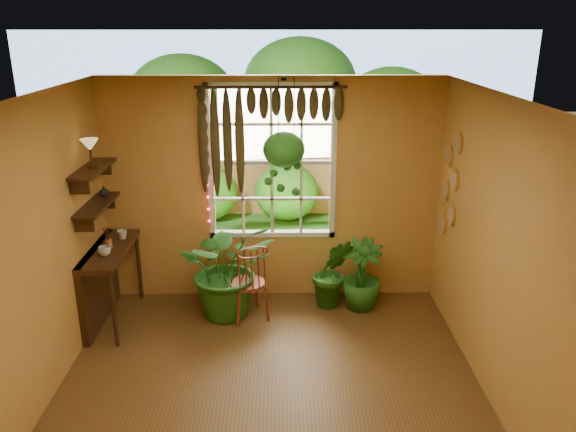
# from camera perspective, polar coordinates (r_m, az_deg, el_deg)

# --- Properties ---
(floor) EXTENTS (4.50, 4.50, 0.00)m
(floor) POSITION_cam_1_polar(r_m,az_deg,el_deg) (5.30, -1.89, -18.93)
(floor) COLOR brown
(floor) RESTS_ON ground
(ceiling) EXTENTS (4.50, 4.50, 0.00)m
(ceiling) POSITION_cam_1_polar(r_m,az_deg,el_deg) (4.21, -2.30, 11.41)
(ceiling) COLOR silver
(ceiling) RESTS_ON wall_back
(wall_back) EXTENTS (4.00, 0.00, 4.00)m
(wall_back) POSITION_cam_1_polar(r_m,az_deg,el_deg) (6.70, -1.65, 2.51)
(wall_back) COLOR #BE8641
(wall_back) RESTS_ON floor
(wall_left) EXTENTS (0.00, 4.50, 4.50)m
(wall_left) POSITION_cam_1_polar(r_m,az_deg,el_deg) (5.05, -25.48, -5.11)
(wall_left) COLOR #BE8641
(wall_left) RESTS_ON floor
(wall_right) EXTENTS (0.00, 4.50, 4.50)m
(wall_right) POSITION_cam_1_polar(r_m,az_deg,el_deg) (4.96, 21.79, -5.03)
(wall_right) COLOR #BE8641
(wall_right) RESTS_ON floor
(window) EXTENTS (1.52, 0.10, 1.86)m
(window) POSITION_cam_1_polar(r_m,az_deg,el_deg) (6.64, -1.67, 5.48)
(window) COLOR silver
(window) RESTS_ON wall_back
(valance_vine) EXTENTS (1.70, 0.12, 1.10)m
(valance_vine) POSITION_cam_1_polar(r_m,az_deg,el_deg) (6.41, -2.51, 10.24)
(valance_vine) COLOR #3E2511
(valance_vine) RESTS_ON window
(string_lights) EXTENTS (0.03, 0.03, 1.54)m
(string_lights) POSITION_cam_1_polar(r_m,az_deg,el_deg) (6.60, -8.33, 5.64)
(string_lights) COLOR #FF2633
(string_lights) RESTS_ON window
(wall_plates) EXTENTS (0.04, 0.32, 1.10)m
(wall_plates) POSITION_cam_1_polar(r_m,az_deg,el_deg) (6.48, 16.10, 3.00)
(wall_plates) COLOR beige
(wall_plates) RESTS_ON wall_right
(counter_ledge) EXTENTS (0.40, 1.20, 0.90)m
(counter_ledge) POSITION_cam_1_polar(r_m,az_deg,el_deg) (6.69, -18.34, -5.85)
(counter_ledge) COLOR #3E2511
(counter_ledge) RESTS_ON floor
(shelf_lower) EXTENTS (0.25, 0.90, 0.04)m
(shelf_lower) POSITION_cam_1_polar(r_m,az_deg,el_deg) (6.38, -18.83, 1.08)
(shelf_lower) COLOR #3E2511
(shelf_lower) RESTS_ON wall_left
(shelf_upper) EXTENTS (0.25, 0.90, 0.04)m
(shelf_upper) POSITION_cam_1_polar(r_m,az_deg,el_deg) (6.28, -19.21, 4.55)
(shelf_upper) COLOR #3E2511
(shelf_upper) RESTS_ON wall_left
(backyard) EXTENTS (14.00, 10.00, 12.00)m
(backyard) POSITION_cam_1_polar(r_m,az_deg,el_deg) (11.22, -0.04, 8.93)
(backyard) COLOR #245317
(backyard) RESTS_ON ground
(windsor_chair) EXTENTS (0.53, 0.54, 1.09)m
(windsor_chair) POSITION_cam_1_polar(r_m,az_deg,el_deg) (6.52, -4.02, -7.84)
(windsor_chair) COLOR maroon
(windsor_chair) RESTS_ON floor
(potted_plant_left) EXTENTS (1.22, 1.10, 1.19)m
(potted_plant_left) POSITION_cam_1_polar(r_m,az_deg,el_deg) (6.51, -6.08, -5.20)
(potted_plant_left) COLOR #215215
(potted_plant_left) RESTS_ON floor
(potted_plant_mid) EXTENTS (0.49, 0.40, 0.88)m
(potted_plant_mid) POSITION_cam_1_polar(r_m,az_deg,el_deg) (6.74, 4.55, -5.73)
(potted_plant_mid) COLOR #215215
(potted_plant_mid) RESTS_ON floor
(potted_plant_right) EXTENTS (0.59, 0.59, 0.85)m
(potted_plant_right) POSITION_cam_1_polar(r_m,az_deg,el_deg) (6.75, 7.47, -5.94)
(potted_plant_right) COLOR #215215
(potted_plant_right) RESTS_ON floor
(hanging_basket) EXTENTS (0.48, 0.48, 1.32)m
(hanging_basket) POSITION_cam_1_polar(r_m,az_deg,el_deg) (6.36, -0.43, 6.60)
(hanging_basket) COLOR black
(hanging_basket) RESTS_ON ceiling
(cup_a) EXTENTS (0.17, 0.17, 0.10)m
(cup_a) POSITION_cam_1_polar(r_m,az_deg,el_deg) (6.31, -18.15, -3.40)
(cup_a) COLOR silver
(cup_a) RESTS_ON counter_ledge
(cup_b) EXTENTS (0.13, 0.13, 0.10)m
(cup_b) POSITION_cam_1_polar(r_m,az_deg,el_deg) (6.73, -16.49, -1.82)
(cup_b) COLOR beige
(cup_b) RESTS_ON counter_ledge
(brush_jar) EXTENTS (0.08, 0.08, 0.30)m
(brush_jar) POSITION_cam_1_polar(r_m,az_deg,el_deg) (6.48, -17.85, -2.14)
(brush_jar) COLOR brown
(brush_jar) RESTS_ON counter_ledge
(shelf_vase) EXTENTS (0.14, 0.14, 0.12)m
(shelf_vase) POSITION_cam_1_polar(r_m,az_deg,el_deg) (6.60, -18.19, 2.42)
(shelf_vase) COLOR #B2AD99
(shelf_vase) RESTS_ON shelf_lower
(tiffany_lamp) EXTENTS (0.19, 0.19, 0.31)m
(tiffany_lamp) POSITION_cam_1_polar(r_m,az_deg,el_deg) (6.17, -19.49, 6.65)
(tiffany_lamp) COLOR #563418
(tiffany_lamp) RESTS_ON shelf_upper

